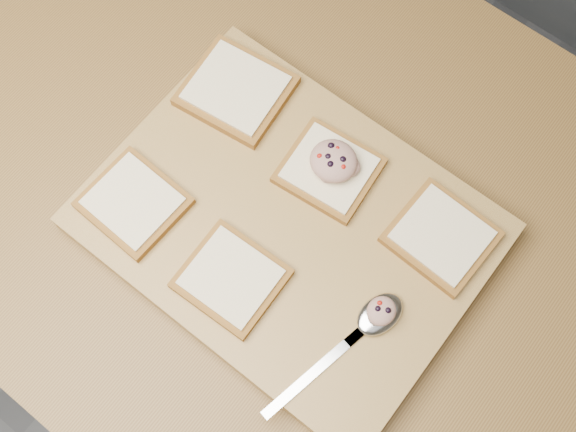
# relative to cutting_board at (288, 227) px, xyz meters

# --- Properties ---
(ground) EXTENTS (4.00, 4.00, 0.00)m
(ground) POSITION_rel_cutting_board_xyz_m (0.07, 0.04, -0.92)
(ground) COLOR #515459
(ground) RESTS_ON ground
(island_counter) EXTENTS (2.00, 0.80, 0.90)m
(island_counter) POSITION_rel_cutting_board_xyz_m (0.07, 0.04, -0.46)
(island_counter) COLOR slate
(island_counter) RESTS_ON ground
(cutting_board) EXTENTS (0.46, 0.35, 0.04)m
(cutting_board) POSITION_rel_cutting_board_xyz_m (0.00, 0.00, 0.00)
(cutting_board) COLOR #A58546
(cutting_board) RESTS_ON island_counter
(bread_far_left) EXTENTS (0.14, 0.13, 0.02)m
(bread_far_left) POSITION_rel_cutting_board_xyz_m (-0.16, 0.10, 0.03)
(bread_far_left) COLOR brown
(bread_far_left) RESTS_ON cutting_board
(bread_far_center) EXTENTS (0.12, 0.11, 0.02)m
(bread_far_center) POSITION_rel_cutting_board_xyz_m (-0.00, 0.08, 0.03)
(bread_far_center) COLOR brown
(bread_far_center) RESTS_ON cutting_board
(bread_far_right) EXTENTS (0.12, 0.11, 0.02)m
(bread_far_right) POSITION_rel_cutting_board_xyz_m (0.16, 0.09, 0.03)
(bread_far_right) COLOR brown
(bread_far_right) RESTS_ON cutting_board
(bread_near_left) EXTENTS (0.11, 0.11, 0.02)m
(bread_near_left) POSITION_rel_cutting_board_xyz_m (-0.16, -0.10, 0.03)
(bread_near_left) COLOR brown
(bread_near_left) RESTS_ON cutting_board
(bread_near_center) EXTENTS (0.11, 0.10, 0.02)m
(bread_near_center) POSITION_rel_cutting_board_xyz_m (-0.01, -0.10, 0.03)
(bread_near_center) COLOR brown
(bread_near_center) RESTS_ON cutting_board
(tuna_salad_dollop) EXTENTS (0.06, 0.06, 0.03)m
(tuna_salad_dollop) POSITION_rel_cutting_board_xyz_m (0.00, 0.09, 0.05)
(tuna_salad_dollop) COLOR tan
(tuna_salad_dollop) RESTS_ON bread_far_center
(spoon) EXTENTS (0.07, 0.20, 0.01)m
(spoon) POSITION_rel_cutting_board_xyz_m (0.15, -0.04, 0.02)
(spoon) COLOR silver
(spoon) RESTS_ON cutting_board
(spoon_salad) EXTENTS (0.03, 0.04, 0.02)m
(spoon_salad) POSITION_rel_cutting_board_xyz_m (0.15, -0.03, 0.04)
(spoon_salad) COLOR tan
(spoon_salad) RESTS_ON spoon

